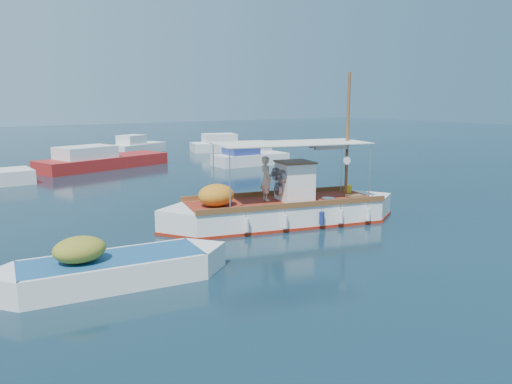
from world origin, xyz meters
TOP-DOWN VIEW (x-y plane):
  - ground at (0.00, 0.00)m, footprint 160.00×160.00m
  - fishing_caique at (0.05, 0.61)m, footprint 9.44×4.34m
  - dinghy at (-7.46, -1.93)m, footprint 6.31×2.36m
  - bg_boat_n at (-0.87, 19.98)m, footprint 9.45×5.10m
  - bg_boat_ne at (8.61, 15.74)m, footprint 5.49×2.42m
  - bg_boat_e at (12.46, 24.88)m, footprint 7.57×4.48m
  - bg_boat_far_n at (5.00, 28.27)m, footprint 5.65×4.11m

SIDE VIEW (x-z plane):
  - ground at x=0.00m, z-range 0.00..0.00m
  - dinghy at x=-7.46m, z-range -0.45..1.10m
  - bg_boat_far_n at x=5.00m, z-range -0.41..1.39m
  - bg_boat_e at x=12.46m, z-range -0.41..1.39m
  - bg_boat_ne at x=8.61m, z-range -0.41..1.39m
  - bg_boat_n at x=-0.87m, z-range -0.41..1.39m
  - fishing_caique at x=0.05m, z-range -2.45..3.50m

